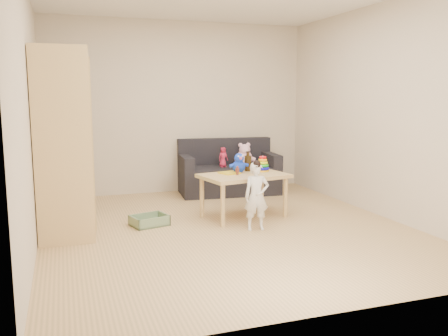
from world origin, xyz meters
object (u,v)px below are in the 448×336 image
object	(u,v)px
sofa	(229,180)
toddler	(257,197)
play_table	(244,196)
wardrobe	(62,143)

from	to	relation	value
sofa	toddler	xyz separation A→B (m)	(-0.37, -1.98, 0.16)
play_table	toddler	xyz separation A→B (m)	(-0.07, -0.56, 0.10)
wardrobe	toddler	size ratio (longest dim) A/B	2.66
sofa	play_table	bearing A→B (deg)	-96.94
play_table	wardrobe	bearing A→B (deg)	178.65
wardrobe	sofa	xyz separation A→B (m)	(2.38, 1.37, -0.78)
play_table	sofa	bearing A→B (deg)	77.81
wardrobe	play_table	distance (m)	2.20
sofa	toddler	size ratio (longest dim) A/B	2.00
wardrobe	toddler	bearing A→B (deg)	-16.97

